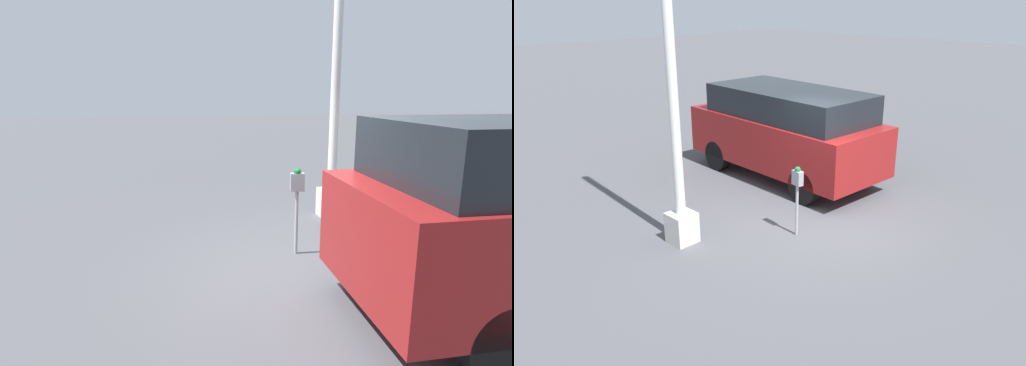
% 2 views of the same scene
% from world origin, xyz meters
% --- Properties ---
extents(ground_plane, '(80.00, 80.00, 0.00)m').
position_xyz_m(ground_plane, '(0.00, 0.00, 0.00)').
color(ground_plane, '#4C4C51').
extents(parking_meter_near, '(0.22, 0.14, 1.30)m').
position_xyz_m(parking_meter_near, '(-0.10, 0.60, 0.96)').
color(parking_meter_near, '#9E9EA3').
rests_on(parking_meter_near, ground).
extents(lamp_post, '(0.44, 0.44, 6.61)m').
position_xyz_m(lamp_post, '(1.15, 2.20, 2.31)').
color(lamp_post, beige).
rests_on(lamp_post, ground).
extents(parked_van, '(4.84, 2.26, 2.10)m').
position_xyz_m(parked_van, '(2.13, -1.56, 1.15)').
color(parked_van, maroon).
rests_on(parked_van, ground).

